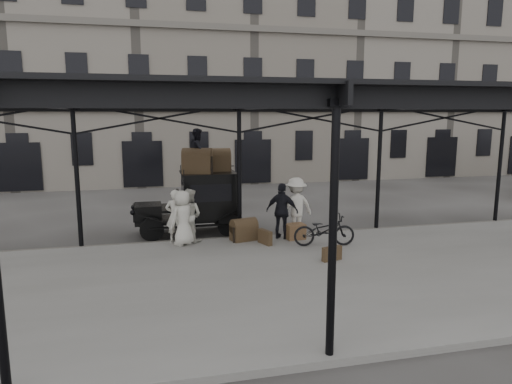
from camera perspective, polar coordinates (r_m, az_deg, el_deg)
ground at (r=13.49m, az=-0.36°, el=-8.34°), size 120.00×120.00×0.00m
platform at (r=11.63m, az=1.89°, el=-10.95°), size 28.00×8.00×0.15m
canopy at (r=11.17m, az=1.64°, el=11.86°), size 22.50×9.00×4.74m
building_frontage at (r=30.77m, az=-8.16°, el=14.86°), size 64.00×8.00×14.00m
taxi at (r=16.18m, az=-7.06°, el=-0.97°), size 3.65×1.55×2.18m
porter_left at (r=14.67m, az=-10.05°, el=-2.97°), size 0.67×0.50×1.69m
porter_midleft at (r=14.70m, az=-8.33°, el=-2.87°), size 1.05×1.02×1.71m
porter_centre at (r=14.32m, az=-9.12°, el=-3.21°), size 1.00×0.92×1.72m
porter_official at (r=14.87m, az=3.29°, el=-2.39°), size 1.14×0.96×1.83m
porter_right at (r=15.38m, az=4.99°, el=-1.79°), size 1.39×1.00×1.95m
bicycle at (r=14.27m, az=8.52°, el=-4.73°), size 1.97×0.95×0.99m
porter_roof at (r=15.85m, az=-7.26°, el=5.15°), size 0.68×0.82×1.52m
steamer_trunk_roof_near at (r=15.74m, az=-7.36°, el=3.65°), size 1.11×0.84×0.72m
steamer_trunk_roof_far at (r=16.27m, az=-4.89°, el=3.81°), size 0.93×0.58×0.67m
steamer_trunk_platform at (r=14.79m, az=-1.52°, el=-4.90°), size 0.92×0.69×0.60m
wicker_hamper at (r=14.99m, az=4.91°, el=-4.93°), size 0.65×0.52×0.50m
suitcase_upright at (r=14.36m, az=1.13°, el=-5.65°), size 0.35×0.61×0.45m
suitcase_flat at (r=12.97m, az=9.47°, el=-7.60°), size 0.62×0.30×0.40m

